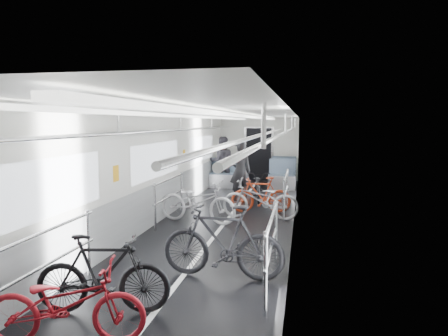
{
  "coord_description": "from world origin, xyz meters",
  "views": [
    {
      "loc": [
        1.67,
        -8.29,
        2.23
      ],
      "look_at": [
        0.0,
        0.12,
        1.24
      ],
      "focal_mm": 32.0,
      "sensor_mm": 36.0,
      "label": 1
    }
  ],
  "objects_px": {
    "bike_left_near": "(66,304)",
    "bike_right_far": "(261,195)",
    "bike_right_near": "(222,241)",
    "bike_left_far": "(197,201)",
    "bike_aisle": "(258,186)",
    "bike_right_mid": "(260,199)",
    "person_seated": "(222,162)",
    "bike_left_mid": "(103,274)",
    "person_standing": "(240,171)"
  },
  "relations": [
    {
      "from": "bike_left_far",
      "to": "bike_left_mid",
      "type": "bearing_deg",
      "value": -168.86
    },
    {
      "from": "bike_left_near",
      "to": "bike_right_mid",
      "type": "xyz_separation_m",
      "value": [
        1.35,
        5.59,
        0.04
      ]
    },
    {
      "from": "bike_left_mid",
      "to": "person_seated",
      "type": "bearing_deg",
      "value": -7.49
    },
    {
      "from": "bike_left_near",
      "to": "bike_right_near",
      "type": "relative_size",
      "value": 0.9
    },
    {
      "from": "person_standing",
      "to": "person_seated",
      "type": "distance_m",
      "value": 2.65
    },
    {
      "from": "bike_aisle",
      "to": "person_seated",
      "type": "distance_m",
      "value": 3.01
    },
    {
      "from": "bike_left_mid",
      "to": "bike_left_far",
      "type": "bearing_deg",
      "value": -10.19
    },
    {
      "from": "bike_left_near",
      "to": "bike_right_mid",
      "type": "relative_size",
      "value": 0.9
    },
    {
      "from": "bike_left_mid",
      "to": "bike_left_far",
      "type": "xyz_separation_m",
      "value": [
        -0.03,
        4.33,
        0.01
      ]
    },
    {
      "from": "bike_left_far",
      "to": "bike_right_far",
      "type": "relative_size",
      "value": 1.23
    },
    {
      "from": "person_standing",
      "to": "bike_left_mid",
      "type": "bearing_deg",
      "value": 66.24
    },
    {
      "from": "person_standing",
      "to": "person_seated",
      "type": "height_order",
      "value": "person_seated"
    },
    {
      "from": "person_seated",
      "to": "person_standing",
      "type": "bearing_deg",
      "value": 97.44
    },
    {
      "from": "person_seated",
      "to": "bike_aisle",
      "type": "bearing_deg",
      "value": 106.01
    },
    {
      "from": "bike_left_near",
      "to": "bike_right_far",
      "type": "xyz_separation_m",
      "value": [
        1.3,
        6.25,
        0.03
      ]
    },
    {
      "from": "bike_left_far",
      "to": "person_standing",
      "type": "relative_size",
      "value": 1.08
    },
    {
      "from": "bike_left_mid",
      "to": "person_standing",
      "type": "bearing_deg",
      "value": -14.81
    },
    {
      "from": "bike_right_far",
      "to": "bike_right_mid",
      "type": "bearing_deg",
      "value": -4.91
    },
    {
      "from": "bike_left_mid",
      "to": "bike_aisle",
      "type": "xyz_separation_m",
      "value": [
        1.04,
        6.86,
        -0.03
      ]
    },
    {
      "from": "bike_left_near",
      "to": "bike_right_mid",
      "type": "distance_m",
      "value": 5.75
    },
    {
      "from": "bike_left_mid",
      "to": "bike_right_mid",
      "type": "relative_size",
      "value": 0.89
    },
    {
      "from": "bike_right_far",
      "to": "person_standing",
      "type": "distance_m",
      "value": 1.61
    },
    {
      "from": "person_standing",
      "to": "person_seated",
      "type": "relative_size",
      "value": 0.98
    },
    {
      "from": "bike_right_near",
      "to": "bike_right_mid",
      "type": "xyz_separation_m",
      "value": [
        0.15,
        3.6,
        -0.07
      ]
    },
    {
      "from": "bike_right_far",
      "to": "person_seated",
      "type": "height_order",
      "value": "person_seated"
    },
    {
      "from": "bike_right_far",
      "to": "bike_left_mid",
      "type": "bearing_deg",
      "value": -21.93
    },
    {
      "from": "person_seated",
      "to": "bike_right_near",
      "type": "bearing_deg",
      "value": 86.33
    },
    {
      "from": "bike_right_far",
      "to": "person_standing",
      "type": "xyz_separation_m",
      "value": [
        -0.73,
        1.38,
        0.4
      ]
    },
    {
      "from": "bike_right_far",
      "to": "person_standing",
      "type": "bearing_deg",
      "value": -161.24
    },
    {
      "from": "bike_right_near",
      "to": "person_seated",
      "type": "height_order",
      "value": "person_seated"
    },
    {
      "from": "bike_left_far",
      "to": "bike_aisle",
      "type": "bearing_deg",
      "value": -12.09
    },
    {
      "from": "bike_left_near",
      "to": "bike_left_mid",
      "type": "xyz_separation_m",
      "value": [
        0.05,
        0.67,
        0.05
      ]
    },
    {
      "from": "bike_right_near",
      "to": "bike_aisle",
      "type": "xyz_separation_m",
      "value": [
        -0.11,
        5.54,
        -0.09
      ]
    },
    {
      "from": "bike_right_near",
      "to": "bike_right_far",
      "type": "relative_size",
      "value": 1.2
    },
    {
      "from": "bike_right_far",
      "to": "bike_aisle",
      "type": "relative_size",
      "value": 0.87
    },
    {
      "from": "bike_right_near",
      "to": "person_seated",
      "type": "distance_m",
      "value": 8.26
    },
    {
      "from": "bike_right_far",
      "to": "bike_aisle",
      "type": "bearing_deg",
      "value": -179.91
    },
    {
      "from": "bike_right_far",
      "to": "bike_left_far",
      "type": "bearing_deg",
      "value": -54.86
    },
    {
      "from": "bike_aisle",
      "to": "bike_left_far",
      "type": "bearing_deg",
      "value": -121.13
    },
    {
      "from": "bike_left_far",
      "to": "bike_right_mid",
      "type": "height_order",
      "value": "bike_left_far"
    },
    {
      "from": "bike_aisle",
      "to": "bike_right_mid",
      "type": "bearing_deg",
      "value": -90.56
    },
    {
      "from": "bike_right_mid",
      "to": "bike_left_mid",
      "type": "bearing_deg",
      "value": -12.27
    },
    {
      "from": "bike_left_near",
      "to": "bike_left_mid",
      "type": "relative_size",
      "value": 1.02
    },
    {
      "from": "bike_right_near",
      "to": "bike_right_far",
      "type": "xyz_separation_m",
      "value": [
        0.1,
        4.27,
        -0.09
      ]
    },
    {
      "from": "bike_right_far",
      "to": "bike_right_near",
      "type": "bearing_deg",
      "value": -10.67
    },
    {
      "from": "bike_left_mid",
      "to": "bike_left_far",
      "type": "height_order",
      "value": "bike_left_far"
    },
    {
      "from": "bike_left_mid",
      "to": "bike_right_mid",
      "type": "xyz_separation_m",
      "value": [
        1.3,
        4.92,
        -0.01
      ]
    },
    {
      "from": "bike_right_near",
      "to": "person_standing",
      "type": "bearing_deg",
      "value": -171.18
    },
    {
      "from": "bike_right_far",
      "to": "person_standing",
      "type": "height_order",
      "value": "person_standing"
    },
    {
      "from": "person_seated",
      "to": "bike_left_near",
      "type": "bearing_deg",
      "value": 77.37
    }
  ]
}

